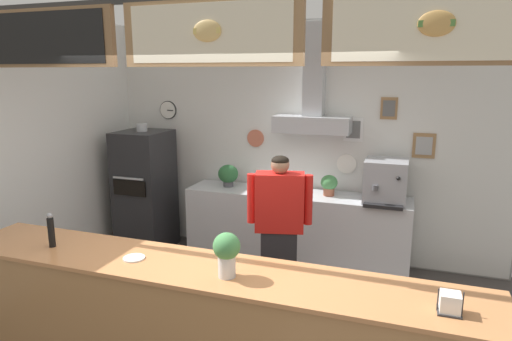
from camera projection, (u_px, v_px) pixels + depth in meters
The scene contains 12 objects.
back_wall_assembly at pixel (298, 136), 5.60m from camera, with size 5.14×2.78×3.00m.
service_counter at pixel (202, 332), 3.29m from camera, with size 4.02×0.64×1.02m.
back_prep_counter at pixel (295, 229), 5.60m from camera, with size 2.75×0.57×0.92m.
pizza_oven at pixel (145, 191), 6.03m from camera, with size 0.62×0.72×1.72m.
shop_worker at pixel (279, 235), 4.24m from camera, with size 0.59×0.32×1.63m.
espresso_machine at pixel (386, 181), 5.09m from camera, with size 0.47×0.55×0.49m.
potted_rosemary at pixel (228, 174), 5.80m from camera, with size 0.26×0.26×0.29m.
potted_thyme at pixel (329, 184), 5.37m from camera, with size 0.20×0.20×0.25m.
condiment_plate at pixel (134, 258), 3.32m from camera, with size 0.16×0.16×0.01m.
basil_vase at pixel (227, 253), 3.00m from camera, with size 0.18×0.18×0.31m.
napkin_holder at pixel (450, 304), 2.57m from camera, with size 0.14×0.13×0.14m.
pepper_grinder at pixel (51, 230), 3.52m from camera, with size 0.05×0.05×0.28m.
Camera 1 is at (1.35, -3.03, 2.38)m, focal length 31.46 mm.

